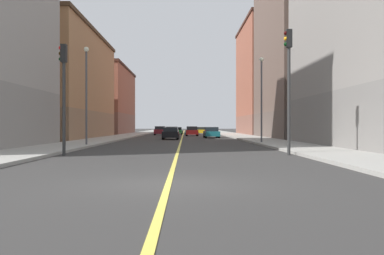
{
  "coord_description": "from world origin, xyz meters",
  "views": [
    {
      "loc": [
        0.44,
        -11.3,
        1.5
      ],
      "look_at": [
        1.1,
        34.46,
        1.3
      ],
      "focal_mm": 41.62,
      "sensor_mm": 36.0,
      "label": 1
    }
  ],
  "objects": [
    {
      "name": "sidewalk_left",
      "position": [
        7.96,
        49.0,
        0.07
      ],
      "size": [
        3.82,
        168.0,
        0.15
      ],
      "primitive_type": "cube",
      "color": "#9E9B93",
      "rests_on": "ground"
    },
    {
      "name": "car_yellow",
      "position": [
        3.21,
        65.83,
        0.61
      ],
      "size": [
        1.96,
        3.95,
        1.25
      ],
      "color": "gold",
      "rests_on": "ground"
    },
    {
      "name": "building_left_far",
      "position": [
        15.76,
        61.5,
        9.11
      ],
      "size": [
        12.08,
        20.65,
        18.21
      ],
      "color": "brown",
      "rests_on": "ground"
    },
    {
      "name": "car_maroon",
      "position": [
        -3.6,
        59.2,
        0.68
      ],
      "size": [
        1.93,
        4.37,
        1.39
      ],
      "color": "maroon",
      "rests_on": "ground"
    },
    {
      "name": "ground_plane",
      "position": [
        0.0,
        0.0,
        0.0
      ],
      "size": [
        400.0,
        400.0,
        0.0
      ],
      "primitive_type": "plane",
      "color": "#323130",
      "rests_on": "ground"
    },
    {
      "name": "traffic_light_left_near",
      "position": [
        5.63,
        11.02,
        4.08
      ],
      "size": [
        0.4,
        0.32,
        6.34
      ],
      "color": "#2D2D2D",
      "rests_on": "ground"
    },
    {
      "name": "street_lamp_right_near",
      "position": [
        -6.65,
        20.54,
        4.39
      ],
      "size": [
        0.36,
        0.36,
        6.98
      ],
      "color": "#4C4C51",
      "rests_on": "ground"
    },
    {
      "name": "street_lamp_left_near",
      "position": [
        6.65,
        24.93,
        4.37
      ],
      "size": [
        0.36,
        0.36,
        6.94
      ],
      "color": "#4C4C51",
      "rests_on": "ground"
    },
    {
      "name": "sidewalk_right",
      "position": [
        -7.96,
        49.0,
        0.07
      ],
      "size": [
        3.82,
        168.0,
        0.15
      ],
      "primitive_type": "cube",
      "color": "#9E9B93",
      "rests_on": "ground"
    },
    {
      "name": "car_orange",
      "position": [
        -1.39,
        47.62,
        0.66
      ],
      "size": [
        1.85,
        4.04,
        1.36
      ],
      "color": "orange",
      "rests_on": "ground"
    },
    {
      "name": "building_right_distant",
      "position": [
        -15.76,
        68.05,
        5.87
      ],
      "size": [
        12.08,
        23.27,
        11.73
      ],
      "color": "brown",
      "rests_on": "ground"
    },
    {
      "name": "car_black",
      "position": [
        -1.18,
        37.3,
        0.64
      ],
      "size": [
        1.82,
        4.36,
        1.29
      ],
      "color": "black",
      "rests_on": "ground"
    },
    {
      "name": "building_right_midblock",
      "position": [
        -15.76,
        40.5,
        6.23
      ],
      "size": [
        12.08,
        25.19,
        12.45
      ],
      "color": "#8F6B4F",
      "rests_on": "ground"
    },
    {
      "name": "car_teal",
      "position": [
        3.59,
        42.94,
        0.65
      ],
      "size": [
        1.88,
        4.5,
        1.32
      ],
      "color": "#196670",
      "rests_on": "ground"
    },
    {
      "name": "car_green",
      "position": [
        -1.02,
        63.61,
        0.6
      ],
      "size": [
        1.99,
        4.57,
        1.24
      ],
      "color": "#1E6B38",
      "rests_on": "ground"
    },
    {
      "name": "lane_center_stripe",
      "position": [
        0.0,
        49.0,
        0.01
      ],
      "size": [
        0.16,
        154.0,
        0.01
      ],
      "primitive_type": "cube",
      "color": "#E5D14C",
      "rests_on": "ground"
    },
    {
      "name": "car_red",
      "position": [
        1.35,
        53.78,
        0.65
      ],
      "size": [
        1.86,
        4.05,
        1.38
      ],
      "color": "red",
      "rests_on": "ground"
    },
    {
      "name": "building_left_mid",
      "position": [
        15.76,
        40.57,
        10.08
      ],
      "size": [
        12.08,
        19.28,
        20.15
      ],
      "color": "brown",
      "rests_on": "ground"
    },
    {
      "name": "traffic_light_right_near",
      "position": [
        -5.66,
        11.02,
        3.63
      ],
      "size": [
        0.4,
        0.32,
        5.56
      ],
      "color": "#2D2D2D",
      "rests_on": "ground"
    }
  ]
}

